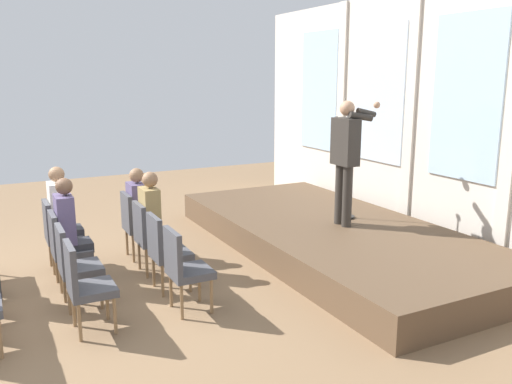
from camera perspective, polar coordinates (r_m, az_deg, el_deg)
ground_plane at (r=6.67m, az=-23.66°, el=-11.04°), size 15.14×15.14×0.00m
rear_partition at (r=8.62m, az=17.46°, el=7.97°), size 9.05×0.14×3.84m
stage_platform at (r=7.96m, az=8.23°, el=-4.75°), size 5.64×2.58×0.41m
speaker at (r=7.63m, az=9.64°, el=4.09°), size 0.51×0.69×1.79m
mic_stand at (r=8.15m, az=9.67°, el=-0.45°), size 0.28×0.28×1.55m
chair_r0_c0 at (r=7.64m, az=-12.86°, el=-3.08°), size 0.46×0.44×0.94m
audience_r0_c0 at (r=7.62m, az=-12.32°, el=-1.69°), size 0.36×0.39×1.29m
chair_r0_c1 at (r=7.03m, az=-11.48°, el=-4.39°), size 0.46×0.44×0.94m
audience_r0_c1 at (r=6.99m, az=-10.92°, el=-2.66°), size 0.36×0.39×1.34m
chair_r0_c2 at (r=6.42m, az=-9.83°, el=-5.94°), size 0.46×0.44×0.94m
chair_r0_c3 at (r=5.82m, az=-7.83°, el=-7.81°), size 0.46×0.44×0.94m
chair_r1_c0 at (r=7.47m, az=-20.60°, el=-3.94°), size 0.46×0.44×0.94m
audience_r1_c0 at (r=7.42m, az=-20.14°, el=-2.15°), size 0.36×0.39×1.39m
chair_r1_c1 at (r=6.84m, az=-19.91°, el=-5.37°), size 0.46×0.44×0.94m
audience_r1_c1 at (r=6.79m, az=-19.38°, el=-3.56°), size 0.36×0.39×1.36m
chair_r1_c2 at (r=6.21m, az=-19.07°, el=-7.09°), size 0.46×0.44×0.94m
chair_r1_c3 at (r=5.59m, az=-18.04°, el=-9.19°), size 0.46×0.44×0.94m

